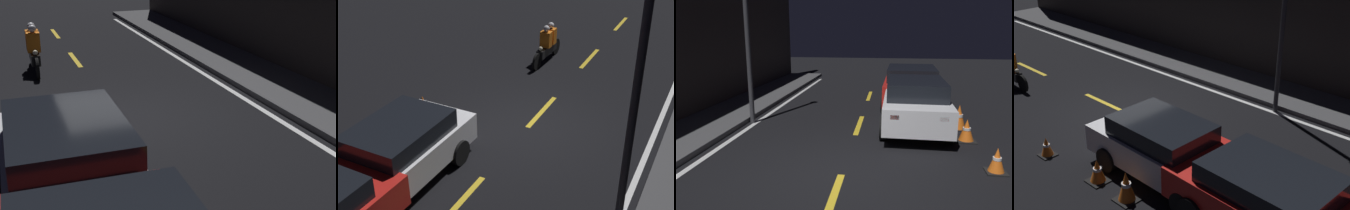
# 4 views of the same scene
# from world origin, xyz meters

# --- Properties ---
(ground_plane) EXTENTS (56.00, 56.00, 0.00)m
(ground_plane) POSITION_xyz_m (0.00, 0.00, 0.00)
(ground_plane) COLOR black
(lane_dash_c) EXTENTS (2.00, 0.14, 0.01)m
(lane_dash_c) POSITION_xyz_m (-1.00, 0.00, 0.00)
(lane_dash_c) COLOR gold
(lane_dash_c) RESTS_ON ground
(lane_dash_d) EXTENTS (2.00, 0.14, 0.01)m
(lane_dash_d) POSITION_xyz_m (3.50, 0.00, 0.00)
(lane_dash_d) COLOR gold
(lane_dash_d) RESTS_ON ground
(lane_dash_e) EXTENTS (2.00, 0.14, 0.01)m
(lane_dash_e) POSITION_xyz_m (8.00, 0.00, 0.00)
(lane_dash_e) COLOR gold
(lane_dash_e) RESTS_ON ground
(lane_solid_kerb) EXTENTS (25.20, 0.14, 0.01)m
(lane_solid_kerb) POSITION_xyz_m (0.00, 3.13, 0.00)
(lane_solid_kerb) COLOR silver
(lane_solid_kerb) RESTS_ON ground
(sedan_white) EXTENTS (4.12, 1.89, 1.43)m
(sedan_white) POSITION_xyz_m (3.45, -1.60, 0.76)
(sedan_white) COLOR silver
(sedan_white) RESTS_ON ground
(taxi_red) EXTENTS (4.58, 2.12, 1.46)m
(taxi_red) POSITION_xyz_m (6.45, -1.64, 0.79)
(taxi_red) COLOR red
(taxi_red) RESTS_ON ground
(traffic_cone_near) EXTENTS (0.40, 0.40, 0.51)m
(traffic_cone_near) POSITION_xyz_m (0.54, -3.02, 0.25)
(traffic_cone_near) COLOR black
(traffic_cone_near) RESTS_ON ground
(traffic_cone_mid) EXTENTS (0.48, 0.48, 0.57)m
(traffic_cone_mid) POSITION_xyz_m (2.42, -2.84, 0.28)
(traffic_cone_mid) COLOR black
(traffic_cone_mid) RESTS_ON ground
(traffic_cone_far) EXTENTS (0.50, 0.50, 0.71)m
(traffic_cone_far) POSITION_xyz_m (3.46, -2.84, 0.35)
(traffic_cone_far) COLOR black
(traffic_cone_far) RESTS_ON ground
(street_lamp) EXTENTS (0.28, 0.28, 5.76)m
(street_lamp) POSITION_xyz_m (3.27, 3.23, 3.24)
(street_lamp) COLOR #333338
(street_lamp) RESTS_ON ground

